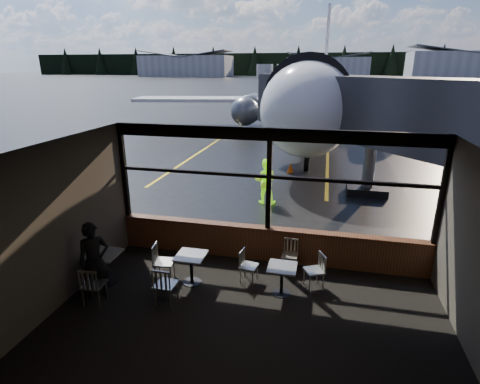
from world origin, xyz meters
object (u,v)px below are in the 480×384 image
(airliner, at_px, (322,54))
(cone_wing, at_px, (232,131))
(jet_bridge, at_px, (391,137))
(chair_mid_s, at_px, (166,285))
(chair_mid_w, at_px, (164,263))
(cafe_table_mid, at_px, (191,269))
(cone_nose, at_px, (290,168))
(cafe_table_left, at_px, (106,268))
(chair_left_s, at_px, (94,285))
(chair_near_n, at_px, (290,256))
(cafe_table_near, at_px, (282,280))
(chair_near_e, at_px, (314,271))
(ground_crew, at_px, (265,181))
(chair_near_w, at_px, (249,266))
(passenger, at_px, (94,261))

(airliner, distance_m, cone_wing, 9.00)
(jet_bridge, distance_m, chair_mid_s, 9.79)
(airliner, relative_size, chair_mid_w, 40.03)
(cafe_table_mid, bearing_deg, cone_nose, 82.80)
(cafe_table_mid, distance_m, cafe_table_left, 2.02)
(chair_left_s, bearing_deg, cone_nose, 68.97)
(chair_near_n, bearing_deg, jet_bridge, -114.84)
(cafe_table_near, height_order, cone_wing, cafe_table_near)
(cafe_table_near, distance_m, cafe_table_left, 4.12)
(chair_near_e, bearing_deg, airliner, -24.81)
(chair_near_n, distance_m, cone_wing, 20.09)
(ground_crew, bearing_deg, chair_near_w, 90.85)
(airliner, xyz_separation_m, cone_nose, (-0.85, -13.22, -5.53))
(chair_mid_s, distance_m, cone_nose, 11.34)
(airliner, relative_size, jet_bridge, 3.31)
(chair_near_e, relative_size, chair_mid_w, 0.90)
(cafe_table_near, xyz_separation_m, chair_near_w, (-0.82, 0.33, 0.06))
(airliner, relative_size, cafe_table_near, 54.38)
(chair_left_s, xyz_separation_m, cone_nose, (3.05, 11.58, -0.22))
(cafe_table_mid, bearing_deg, passenger, -151.81)
(jet_bridge, bearing_deg, chair_left_s, -129.96)
(chair_left_s, bearing_deg, cafe_table_near, 11.80)
(jet_bridge, xyz_separation_m, chair_near_e, (-2.35, -6.56, -2.06))
(airliner, relative_size, cafe_table_left, 48.85)
(chair_near_n, distance_m, ground_crew, 4.97)
(passenger, bearing_deg, chair_mid_w, -1.99)
(cafe_table_mid, relative_size, cafe_table_left, 0.96)
(cafe_table_near, distance_m, chair_near_e, 0.81)
(passenger, bearing_deg, cone_wing, 54.86)
(chair_near_n, xyz_separation_m, chair_mid_w, (-2.86, -1.14, 0.07))
(jet_bridge, bearing_deg, cone_wing, 125.09)
(chair_near_e, height_order, passenger, passenger)
(airliner, distance_m, chair_mid_s, 25.14)
(airliner, relative_size, cafe_table_mid, 51.06)
(chair_mid_w, bearing_deg, cafe_table_near, 82.14)
(passenger, bearing_deg, chair_near_n, -13.81)
(cafe_table_mid, distance_m, chair_mid_w, 0.68)
(airliner, distance_m, chair_near_w, 23.83)
(airliner, height_order, cone_nose, airliner)
(jet_bridge, distance_m, chair_left_s, 10.94)
(cafe_table_left, bearing_deg, chair_near_w, 13.58)
(cafe_table_left, xyz_separation_m, ground_crew, (2.77, 6.29, 0.46))
(chair_left_s, height_order, cone_wing, chair_left_s)
(chair_near_w, height_order, cone_wing, chair_near_w)
(chair_mid_s, bearing_deg, chair_left_s, -165.73)
(jet_bridge, distance_m, chair_near_n, 6.92)
(airliner, xyz_separation_m, chair_mid_s, (-2.41, -24.45, -5.30))
(cone_wing, bearing_deg, jet_bridge, -54.91)
(jet_bridge, relative_size, cone_wing, 23.43)
(cone_wing, bearing_deg, chair_near_n, -71.75)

